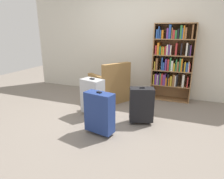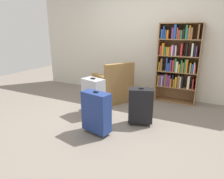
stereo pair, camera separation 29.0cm
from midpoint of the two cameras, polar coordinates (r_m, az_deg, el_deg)
ground_plane at (r=3.65m, az=1.77°, el=-8.57°), size 10.19×10.19×0.00m
back_wall at (r=4.94m, az=10.57°, el=13.51°), size 5.82×0.10×2.60m
bookshelf at (r=4.57m, az=20.38°, el=7.78°), size 0.87×0.34×1.72m
armchair at (r=4.48m, az=2.30°, el=0.67°), size 0.97×0.97×0.90m
mug at (r=4.30m, az=8.63°, el=-4.02°), size 0.12×0.08×0.10m
suitcase_navy_blue at (r=3.02m, az=-1.88°, el=-6.61°), size 0.48×0.29×0.70m
suitcase_black at (r=3.38m, az=10.82°, el=-4.68°), size 0.45×0.34×0.66m
suitcase_silver at (r=3.72m, az=-3.24°, el=-1.82°), size 0.47×0.35×0.72m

